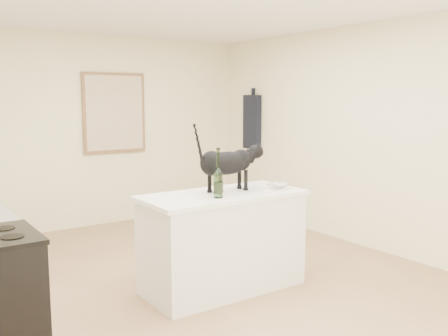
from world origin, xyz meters
TOP-DOWN VIEW (x-y plane):
  - floor at (0.00, 0.00)m, footprint 5.50×5.50m
  - ceiling at (0.00, 0.00)m, footprint 5.50×5.50m
  - wall_back at (0.00, 2.75)m, footprint 4.50×0.00m
  - wall_right at (2.25, 0.00)m, footprint 0.00×5.50m
  - island_base at (0.10, -0.20)m, footprint 1.44×0.67m
  - island_top at (0.10, -0.20)m, footprint 1.50×0.70m
  - artwork_frame at (0.30, 2.72)m, footprint 0.90×0.03m
  - artwork_canvas at (0.30, 2.70)m, footprint 0.82×0.00m
  - hanging_garment at (2.19, 2.05)m, footprint 0.08×0.34m
  - black_cat at (0.18, -0.16)m, footprint 0.67×0.20m
  - wine_bottle at (-0.05, -0.35)m, footprint 0.11×0.11m
  - glass_bowl at (0.66, -0.32)m, footprint 0.24×0.24m

SIDE VIEW (x-z plane):
  - floor at x=0.00m, z-range 0.00..0.00m
  - island_base at x=0.10m, z-range 0.00..0.86m
  - island_top at x=0.10m, z-range 0.86..0.90m
  - glass_bowl at x=0.66m, z-range 0.90..0.95m
  - wine_bottle at x=-0.05m, z-range 0.90..1.28m
  - black_cat at x=0.18m, z-range 0.90..1.37m
  - wall_back at x=0.00m, z-range -0.95..3.55m
  - wall_right at x=2.25m, z-range -1.45..4.05m
  - hanging_garment at x=2.19m, z-range 1.00..1.80m
  - artwork_frame at x=0.30m, z-range 1.00..2.10m
  - artwork_canvas at x=0.30m, z-range 1.04..2.06m
  - ceiling at x=0.00m, z-range 2.60..2.60m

